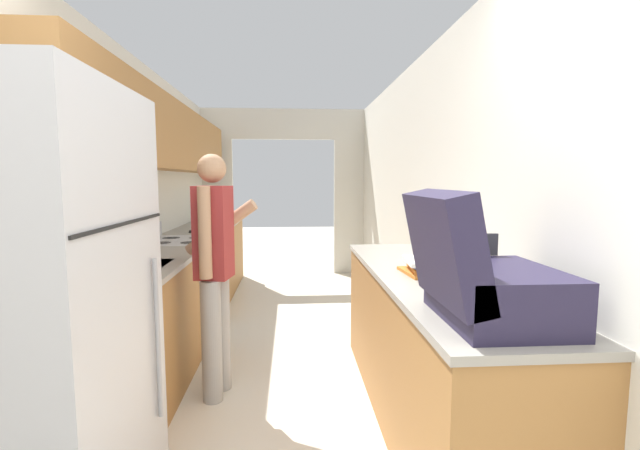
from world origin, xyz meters
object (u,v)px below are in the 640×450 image
Objects in this scene: person at (214,269)px; knife at (191,231)px; suitcase at (479,277)px; refrigerator at (29,330)px; book_stack at (425,266)px; range_oven at (182,287)px.

person reaches higher than knife.
person is 1.75m from suitcase.
refrigerator is 1.30m from person.
book_stack is (1.29, -0.38, 0.08)m from person.
refrigerator is at bearing -154.59° from book_stack.
book_stack is at bearing 25.41° from refrigerator.
suitcase is 1.72× the size of book_stack.
knife is at bearing 130.51° from book_stack.
refrigerator is at bearing 169.96° from person.
refrigerator is 1.94m from book_stack.
suitcase is at bearing -0.10° from refrigerator.
knife is at bearing 120.92° from suitcase.
suitcase is 3.49m from knife.
range_oven is 3.01m from suitcase.
refrigerator is 5.91× the size of knife.
book_stack is 1.07× the size of knife.
range_oven reaches higher than knife.
book_stack is (1.75, 0.83, 0.04)m from refrigerator.
person reaches higher than range_oven.
suitcase is at bearing -53.50° from range_oven.
person is 5.32× the size of knife.
book_stack is at bearing -40.39° from range_oven.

